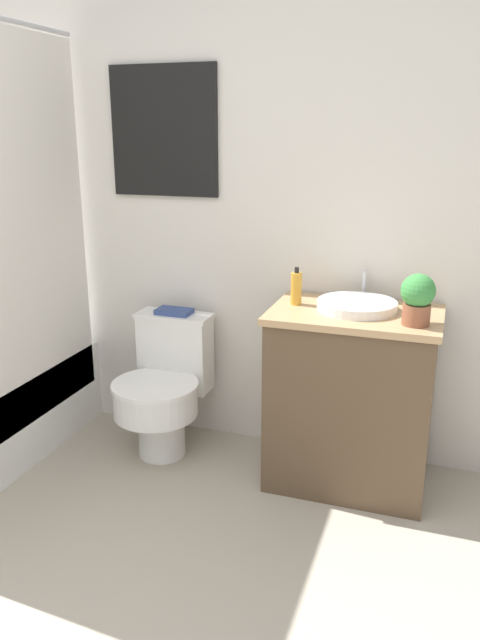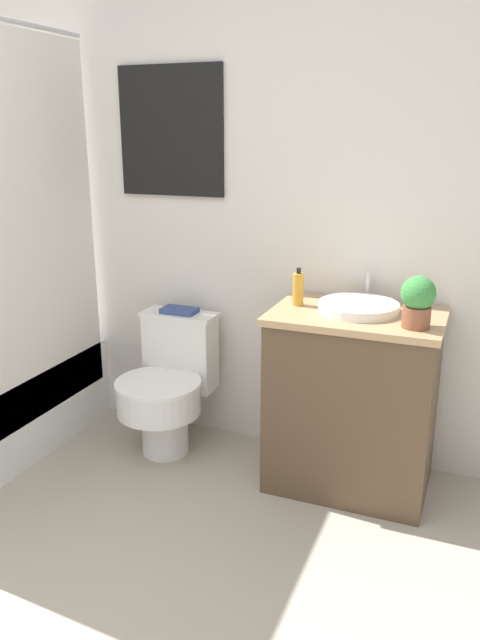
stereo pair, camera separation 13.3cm
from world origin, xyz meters
TOP-DOWN VIEW (x-y plane):
  - wall_back at (-0.00, 2.09)m, footprint 3.40×0.07m
  - toilet at (-0.07, 1.80)m, footprint 0.41×0.53m
  - vanity at (0.83, 1.81)m, footprint 0.72×0.49m
  - sink at (0.83, 1.83)m, footprint 0.34×0.37m
  - soap_bottle at (0.57, 1.83)m, footprint 0.05×0.05m
  - potted_plant at (1.09, 1.69)m, footprint 0.13×0.13m
  - book_on_tank at (-0.07, 1.94)m, footprint 0.17×0.11m

SIDE VIEW (x-z plane):
  - toilet at x=-0.07m, z-range 0.00..0.67m
  - vanity at x=0.83m, z-range 0.00..0.81m
  - book_on_tank at x=-0.07m, z-range 0.67..0.70m
  - sink at x=0.83m, z-range 0.76..0.89m
  - soap_bottle at x=0.57m, z-range 0.80..0.96m
  - potted_plant at x=1.09m, z-range 0.81..1.02m
  - wall_back at x=0.00m, z-range 0.01..2.51m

